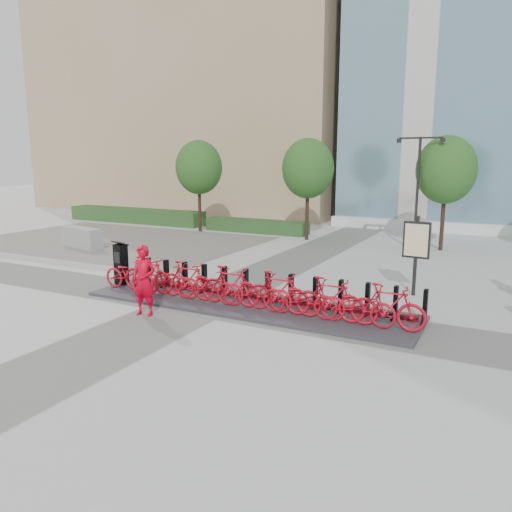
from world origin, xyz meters
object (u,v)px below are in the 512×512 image
at_px(bike_0, 130,274).
at_px(worker_red, 144,281).
at_px(jersey_barrier, 81,238).
at_px(map_sign, 416,243).
at_px(kiosk, 121,263).

xyz_separation_m(bike_0, worker_red, (1.90, -1.59, 0.36)).
bearing_deg(worker_red, jersey_barrier, 133.89).
relative_size(worker_red, map_sign, 0.78).
bearing_deg(kiosk, jersey_barrier, 154.22).
height_order(kiosk, map_sign, map_sign).
height_order(kiosk, worker_red, worker_red).
bearing_deg(worker_red, kiosk, 132.15).
distance_m(bike_0, worker_red, 2.50).
bearing_deg(map_sign, worker_red, -134.51).
relative_size(jersey_barrier, map_sign, 1.00).
height_order(bike_0, jersey_barrier, bike_0).
distance_m(bike_0, jersey_barrier, 8.95).
height_order(bike_0, worker_red, worker_red).
distance_m(kiosk, jersey_barrier, 8.13).
relative_size(bike_0, jersey_barrier, 0.77).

